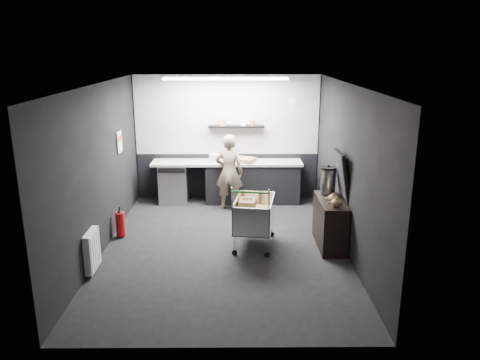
{
  "coord_description": "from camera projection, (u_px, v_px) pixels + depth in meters",
  "views": [
    {
      "loc": [
        0.21,
        -7.29,
        3.25
      ],
      "look_at": [
        0.26,
        0.4,
        1.06
      ],
      "focal_mm": 35.0,
      "sensor_mm": 36.0,
      "label": 1
    }
  ],
  "objects": [
    {
      "name": "white_container",
      "position": [
        215.0,
        158.0,
        9.9
      ],
      "size": [
        0.23,
        0.19,
        0.17
      ],
      "primitive_type": "cube",
      "rotation": [
        0.0,
        0.0,
        -0.24
      ],
      "color": "white",
      "rests_on": "prep_counter"
    },
    {
      "name": "wall_left",
      "position": [
        100.0,
        170.0,
        7.51
      ],
      "size": [
        0.0,
        5.5,
        5.5
      ],
      "primitive_type": "plane",
      "rotation": [
        1.57,
        0.0,
        1.57
      ],
      "color": "black",
      "rests_on": "floor"
    },
    {
      "name": "shopping_cart",
      "position": [
        254.0,
        216.0,
        7.82
      ],
      "size": [
        0.76,
        1.1,
        1.12
      ],
      "color": "silver",
      "rests_on": "floor"
    },
    {
      "name": "floating_shelf",
      "position": [
        236.0,
        127.0,
        9.97
      ],
      "size": [
        1.2,
        0.22,
        0.04
      ],
      "primitive_type": "cube",
      "color": "black",
      "rests_on": "wall_back"
    },
    {
      "name": "cardboard_box",
      "position": [
        243.0,
        160.0,
        9.92
      ],
      "size": [
        0.56,
        0.5,
        0.09
      ],
      "primitive_type": "cube",
      "rotation": [
        0.0,
        0.0,
        -0.42
      ],
      "color": "#A37C57",
      "rests_on": "prep_counter"
    },
    {
      "name": "dado_panel",
      "position": [
        227.0,
        176.0,
        10.39
      ],
      "size": [
        3.95,
        0.02,
        1.0
      ],
      "primitive_type": "cube",
      "color": "black",
      "rests_on": "wall_back"
    },
    {
      "name": "pink_tub",
      "position": [
        232.0,
        157.0,
        9.95
      ],
      "size": [
        0.21,
        0.21,
        0.21
      ],
      "primitive_type": "cylinder",
      "color": "beige",
      "rests_on": "prep_counter"
    },
    {
      "name": "wall_front",
      "position": [
        217.0,
        236.0,
        4.88
      ],
      "size": [
        5.5,
        0.0,
        5.5
      ],
      "primitive_type": "plane",
      "rotation": [
        -1.57,
        0.0,
        0.0
      ],
      "color": "black",
      "rests_on": "floor"
    },
    {
      "name": "kitchen_wall_panel",
      "position": [
        227.0,
        115.0,
        10.02
      ],
      "size": [
        3.95,
        0.02,
        1.7
      ],
      "primitive_type": "cube",
      "color": "#B9BAB5",
      "rests_on": "wall_back"
    },
    {
      "name": "poster_red_band",
      "position": [
        119.0,
        138.0,
        8.69
      ],
      "size": [
        0.02,
        0.22,
        0.1
      ],
      "primitive_type": "cube",
      "color": "red",
      "rests_on": "poster"
    },
    {
      "name": "ceiling",
      "position": [
        223.0,
        85.0,
        7.16
      ],
      "size": [
        5.5,
        5.5,
        0.0
      ],
      "primitive_type": "plane",
      "rotation": [
        3.14,
        0.0,
        0.0
      ],
      "color": "silver",
      "rests_on": "wall_back"
    },
    {
      "name": "wall_back",
      "position": [
        227.0,
        138.0,
        10.17
      ],
      "size": [
        5.5,
        0.0,
        5.5
      ],
      "primitive_type": "plane",
      "rotation": [
        1.57,
        0.0,
        0.0
      ],
      "color": "black",
      "rests_on": "floor"
    },
    {
      "name": "fire_extinguisher",
      "position": [
        120.0,
        223.0,
        8.25
      ],
      "size": [
        0.16,
        0.16,
        0.53
      ],
      "color": "#B80C11",
      "rests_on": "floor"
    },
    {
      "name": "wall_right",
      "position": [
        348.0,
        169.0,
        7.54
      ],
      "size": [
        0.0,
        5.5,
        5.5
      ],
      "primitive_type": "plane",
      "rotation": [
        1.57,
        0.0,
        -1.57
      ],
      "color": "black",
      "rests_on": "floor"
    },
    {
      "name": "prep_counter",
      "position": [
        233.0,
        181.0,
        10.1
      ],
      "size": [
        3.2,
        0.61,
        0.9
      ],
      "color": "black",
      "rests_on": "floor"
    },
    {
      "name": "ceiling_strip",
      "position": [
        226.0,
        79.0,
        8.95
      ],
      "size": [
        2.4,
        0.2,
        0.04
      ],
      "primitive_type": "cube",
      "color": "white",
      "rests_on": "ceiling"
    },
    {
      "name": "floor",
      "position": [
        225.0,
        247.0,
        7.9
      ],
      "size": [
        5.5,
        5.5,
        0.0
      ],
      "primitive_type": "plane",
      "color": "black",
      "rests_on": "ground"
    },
    {
      "name": "wall_clock",
      "position": [
        293.0,
        101.0,
        9.93
      ],
      "size": [
        0.2,
        0.03,
        0.2
      ],
      "primitive_type": "cylinder",
      "rotation": [
        1.57,
        0.0,
        0.0
      ],
      "color": "white",
      "rests_on": "wall_back"
    },
    {
      "name": "sideboard",
      "position": [
        331.0,
        216.0,
        7.85
      ],
      "size": [
        0.46,
        1.08,
        1.62
      ],
      "color": "black",
      "rests_on": "floor"
    },
    {
      "name": "person",
      "position": [
        229.0,
        172.0,
        9.58
      ],
      "size": [
        0.63,
        0.46,
        1.57
      ],
      "primitive_type": "imported",
      "rotation": [
        0.0,
        0.0,
        2.98
      ],
      "color": "#C1B099",
      "rests_on": "floor"
    },
    {
      "name": "poster",
      "position": [
        119.0,
        142.0,
        8.71
      ],
      "size": [
        0.02,
        0.3,
        0.4
      ],
      "primitive_type": "cube",
      "color": "white",
      "rests_on": "wall_left"
    },
    {
      "name": "radiator",
      "position": [
        92.0,
        251.0,
        6.92
      ],
      "size": [
        0.1,
        0.5,
        0.6
      ],
      "primitive_type": "cube",
      "color": "white",
      "rests_on": "wall_left"
    }
  ]
}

